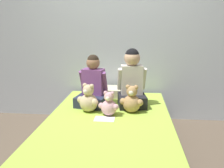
{
  "coord_description": "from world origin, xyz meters",
  "views": [
    {
      "loc": [
        0.25,
        -2.3,
        1.35
      ],
      "look_at": [
        0.0,
        0.36,
        0.7
      ],
      "focal_mm": 38.0,
      "sensor_mm": 36.0,
      "label": 1
    }
  ],
  "objects_px": {
    "teddy_bear_held_by_right_child": "(132,101)",
    "bed": "(109,137)",
    "child_on_right": "(132,81)",
    "pillow_at_headboard": "(115,92)",
    "child_on_left": "(93,86)",
    "teddy_bear_between_children": "(109,105)",
    "sign_card": "(104,119)",
    "teddy_bear_held_by_left_child": "(88,100)"
  },
  "relations": [
    {
      "from": "bed",
      "to": "teddy_bear_between_children",
      "type": "bearing_deg",
      "value": 94.69
    },
    {
      "from": "child_on_right",
      "to": "teddy_bear_between_children",
      "type": "bearing_deg",
      "value": -132.43
    },
    {
      "from": "bed",
      "to": "pillow_at_headboard",
      "type": "relative_size",
      "value": 3.83
    },
    {
      "from": "teddy_bear_held_by_right_child",
      "to": "bed",
      "type": "bearing_deg",
      "value": -129.48
    },
    {
      "from": "child_on_left",
      "to": "teddy_bear_held_by_left_child",
      "type": "xyz_separation_m",
      "value": [
        -0.01,
        -0.25,
        -0.1
      ]
    },
    {
      "from": "child_on_left",
      "to": "child_on_right",
      "type": "distance_m",
      "value": 0.47
    },
    {
      "from": "child_on_left",
      "to": "sign_card",
      "type": "distance_m",
      "value": 0.56
    },
    {
      "from": "bed",
      "to": "teddy_bear_between_children",
      "type": "height_order",
      "value": "teddy_bear_between_children"
    },
    {
      "from": "child_on_left",
      "to": "pillow_at_headboard",
      "type": "bearing_deg",
      "value": 69.24
    },
    {
      "from": "teddy_bear_held_by_left_child",
      "to": "teddy_bear_between_children",
      "type": "relative_size",
      "value": 1.19
    },
    {
      "from": "teddy_bear_held_by_right_child",
      "to": "teddy_bear_between_children",
      "type": "bearing_deg",
      "value": -144.11
    },
    {
      "from": "child_on_right",
      "to": "teddy_bear_held_by_left_child",
      "type": "distance_m",
      "value": 0.56
    },
    {
      "from": "sign_card",
      "to": "teddy_bear_held_by_right_child",
      "type": "bearing_deg",
      "value": 40.66
    },
    {
      "from": "teddy_bear_held_by_right_child",
      "to": "teddy_bear_between_children",
      "type": "distance_m",
      "value": 0.27
    },
    {
      "from": "child_on_right",
      "to": "bed",
      "type": "bearing_deg",
      "value": -126.29
    },
    {
      "from": "sign_card",
      "to": "pillow_at_headboard",
      "type": "bearing_deg",
      "value": 87.27
    },
    {
      "from": "teddy_bear_held_by_right_child",
      "to": "sign_card",
      "type": "height_order",
      "value": "teddy_bear_held_by_right_child"
    },
    {
      "from": "pillow_at_headboard",
      "to": "sign_card",
      "type": "distance_m",
      "value": 0.86
    },
    {
      "from": "child_on_left",
      "to": "pillow_at_headboard",
      "type": "relative_size",
      "value": 1.14
    },
    {
      "from": "teddy_bear_held_by_left_child",
      "to": "teddy_bear_held_by_right_child",
      "type": "relative_size",
      "value": 1.03
    },
    {
      "from": "sign_card",
      "to": "child_on_left",
      "type": "bearing_deg",
      "value": 113.14
    },
    {
      "from": "teddy_bear_held_by_left_child",
      "to": "pillow_at_headboard",
      "type": "bearing_deg",
      "value": 92.85
    },
    {
      "from": "child_on_right",
      "to": "teddy_bear_held_by_left_child",
      "type": "bearing_deg",
      "value": -160.69
    },
    {
      "from": "teddy_bear_held_by_right_child",
      "to": "pillow_at_headboard",
      "type": "relative_size",
      "value": 0.59
    },
    {
      "from": "teddy_bear_held_by_right_child",
      "to": "pillow_at_headboard",
      "type": "distance_m",
      "value": 0.67
    },
    {
      "from": "teddy_bear_between_children",
      "to": "pillow_at_headboard",
      "type": "relative_size",
      "value": 0.5
    },
    {
      "from": "child_on_left",
      "to": "child_on_right",
      "type": "xyz_separation_m",
      "value": [
        0.47,
        -0.0,
        0.07
      ]
    },
    {
      "from": "teddy_bear_held_by_left_child",
      "to": "pillow_at_headboard",
      "type": "relative_size",
      "value": 0.6
    },
    {
      "from": "teddy_bear_held_by_left_child",
      "to": "pillow_at_headboard",
      "type": "distance_m",
      "value": 0.7
    },
    {
      "from": "bed",
      "to": "child_on_right",
      "type": "xyz_separation_m",
      "value": [
        0.23,
        0.44,
        0.51
      ]
    },
    {
      "from": "child_on_left",
      "to": "sign_card",
      "type": "bearing_deg",
      "value": -56.2
    },
    {
      "from": "bed",
      "to": "pillow_at_headboard",
      "type": "height_order",
      "value": "pillow_at_headboard"
    },
    {
      "from": "child_on_right",
      "to": "pillow_at_headboard",
      "type": "height_order",
      "value": "child_on_right"
    },
    {
      "from": "bed",
      "to": "teddy_bear_held_by_right_child",
      "type": "height_order",
      "value": "teddy_bear_held_by_right_child"
    },
    {
      "from": "bed",
      "to": "child_on_left",
      "type": "height_order",
      "value": "child_on_left"
    },
    {
      "from": "bed",
      "to": "pillow_at_headboard",
      "type": "bearing_deg",
      "value": 90.0
    },
    {
      "from": "teddy_bear_held_by_left_child",
      "to": "teddy_bear_held_by_right_child",
      "type": "bearing_deg",
      "value": 26.46
    },
    {
      "from": "child_on_left",
      "to": "teddy_bear_between_children",
      "type": "relative_size",
      "value": 2.26
    },
    {
      "from": "child_on_left",
      "to": "teddy_bear_held_by_right_child",
      "type": "relative_size",
      "value": 1.95
    },
    {
      "from": "bed",
      "to": "child_on_left",
      "type": "xyz_separation_m",
      "value": [
        -0.24,
        0.44,
        0.44
      ]
    },
    {
      "from": "teddy_bear_held_by_left_child",
      "to": "sign_card",
      "type": "height_order",
      "value": "teddy_bear_held_by_left_child"
    },
    {
      "from": "teddy_bear_held_by_left_child",
      "to": "sign_card",
      "type": "distance_m",
      "value": 0.32
    }
  ]
}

